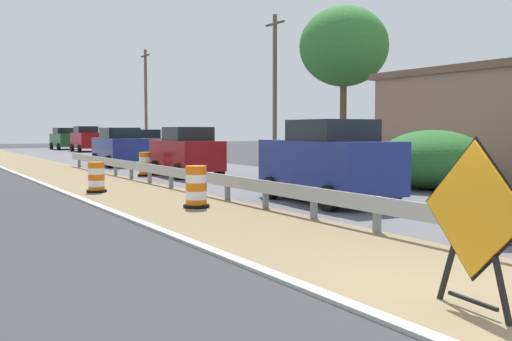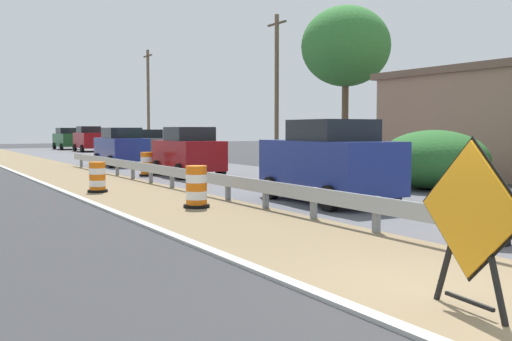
# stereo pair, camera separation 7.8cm
# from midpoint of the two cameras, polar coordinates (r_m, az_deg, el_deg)

# --- Properties ---
(ground_plane) EXTENTS (160.00, 160.00, 0.00)m
(ground_plane) POSITION_cam_midpoint_polar(r_m,az_deg,el_deg) (7.31, 20.65, -12.08)
(ground_plane) COLOR #333335
(median_dirt_strip) EXTENTS (3.64, 120.00, 0.01)m
(median_dirt_strip) POSITION_cam_midpoint_polar(r_m,az_deg,el_deg) (7.78, 23.58, -11.14)
(median_dirt_strip) COLOR #7F6B4C
(median_dirt_strip) RESTS_ON ground
(curb_near_edge) EXTENTS (0.20, 120.00, 0.11)m
(curb_near_edge) POSITION_cam_midpoint_polar(r_m,az_deg,el_deg) (6.39, 13.05, -14.24)
(curb_near_edge) COLOR #ADADA8
(curb_near_edge) RESTS_ON ground
(warning_sign_diamond) EXTENTS (0.23, 1.57, 1.92)m
(warning_sign_diamond) POSITION_cam_midpoint_polar(r_m,az_deg,el_deg) (6.84, 20.13, -4.21)
(warning_sign_diamond) COLOR black
(warning_sign_diamond) RESTS_ON ground
(traffic_barrel_nearest) EXTENTS (0.69, 0.69, 0.95)m
(traffic_barrel_nearest) POSITION_cam_midpoint_polar(r_m,az_deg,el_deg) (11.12, 21.72, -4.38)
(traffic_barrel_nearest) COLOR orange
(traffic_barrel_nearest) RESTS_ON ground
(traffic_barrel_close) EXTENTS (0.67, 0.67, 1.06)m
(traffic_barrel_close) POSITION_cam_midpoint_polar(r_m,az_deg,el_deg) (15.10, -5.58, -1.75)
(traffic_barrel_close) COLOR orange
(traffic_barrel_close) RESTS_ON ground
(traffic_barrel_mid) EXTENTS (0.63, 0.63, 0.95)m
(traffic_barrel_mid) POSITION_cam_midpoint_polar(r_m,az_deg,el_deg) (19.31, -14.84, -0.77)
(traffic_barrel_mid) COLOR orange
(traffic_barrel_mid) RESTS_ON ground
(traffic_barrel_far) EXTENTS (0.63, 0.63, 1.01)m
(traffic_barrel_far) POSITION_cam_midpoint_polar(r_m,az_deg,el_deg) (25.52, -10.34, 0.49)
(traffic_barrel_far) COLOR orange
(traffic_barrel_far) RESTS_ON ground
(car_lead_near_lane) EXTENTS (2.26, 4.37, 2.24)m
(car_lead_near_lane) POSITION_cam_midpoint_polar(r_m,az_deg,el_deg) (16.07, 7.13, 0.86)
(car_lead_near_lane) COLOR navy
(car_lead_near_lane) RESTS_ON ground
(car_trailing_near_lane) EXTENTS (2.16, 4.15, 2.21)m
(car_trailing_near_lane) POSITION_cam_midpoint_polar(r_m,az_deg,el_deg) (54.26, -15.66, 2.93)
(car_trailing_near_lane) COLOR maroon
(car_trailing_near_lane) RESTS_ON ground
(car_lead_far_lane) EXTENTS (2.11, 4.13, 2.07)m
(car_lead_far_lane) POSITION_cam_midpoint_polar(r_m,az_deg,el_deg) (24.91, -6.44, 1.78)
(car_lead_far_lane) COLOR maroon
(car_lead_far_lane) RESTS_ON ground
(car_mid_far_lane) EXTENTS (2.24, 4.26, 2.09)m
(car_mid_far_lane) POSITION_cam_midpoint_polar(r_m,az_deg,el_deg) (60.41, -17.55, 2.93)
(car_mid_far_lane) COLOR #195128
(car_mid_far_lane) RESTS_ON ground
(car_trailing_far_lane) EXTENTS (2.21, 4.55, 2.05)m
(car_trailing_far_lane) POSITION_cam_midpoint_polar(r_m,az_deg,el_deg) (32.93, -12.74, 2.24)
(car_trailing_far_lane) COLOR navy
(car_trailing_far_lane) RESTS_ON ground
(car_distant_a) EXTENTS (2.16, 4.07, 1.95)m
(car_distant_a) POSITION_cam_midpoint_polar(r_m,az_deg,el_deg) (40.30, -10.32, 2.50)
(car_distant_a) COLOR #4C5156
(car_distant_a) RESTS_ON ground
(utility_pole_mid) EXTENTS (0.24, 1.80, 8.32)m
(utility_pole_mid) POSITION_cam_midpoint_polar(r_m,az_deg,el_deg) (33.55, 2.06, 7.99)
(utility_pole_mid) COLOR brown
(utility_pole_mid) RESTS_ON ground
(utility_pole_far) EXTENTS (0.24, 1.80, 8.54)m
(utility_pole_far) POSITION_cam_midpoint_polar(r_m,az_deg,el_deg) (50.77, -10.23, 6.70)
(utility_pole_far) COLOR brown
(utility_pole_far) RESTS_ON ground
(bush_roadside) EXTENTS (3.57, 3.57, 1.96)m
(bush_roadside) POSITION_cam_midpoint_polar(r_m,az_deg,el_deg) (20.53, 16.79, 1.01)
(bush_roadside) COLOR #286028
(bush_roadside) RESTS_ON ground
(tree_roadside) EXTENTS (4.74, 4.74, 8.52)m
(tree_roadside) POSITION_cam_midpoint_polar(r_m,az_deg,el_deg) (32.72, 8.66, 11.65)
(tree_roadside) COLOR brown
(tree_roadside) RESTS_ON ground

